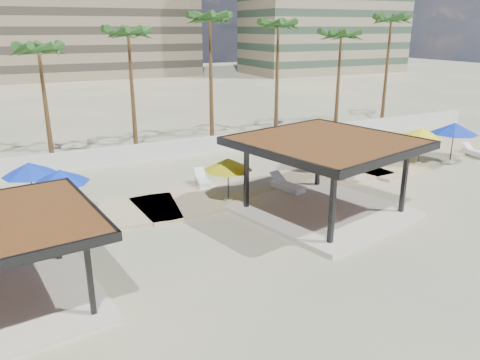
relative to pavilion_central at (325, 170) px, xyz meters
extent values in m
plane|color=#C8B784|center=(-2.28, -2.48, -2.28)|extent=(200.00, 200.00, 0.00)
cube|color=#C6B284|center=(-14.28, 5.02, -2.22)|extent=(16.40, 6.19, 0.24)
cube|color=#C6B284|center=(-0.28, 4.52, -2.22)|extent=(16.24, 5.11, 0.24)
cube|color=#C6B284|center=(13.72, 6.02, -2.22)|extent=(16.49, 7.75, 0.24)
cube|color=silver|center=(-2.28, 13.52, -1.68)|extent=(56.00, 0.30, 1.20)
cube|color=beige|center=(0.00, 0.00, -2.17)|extent=(8.69, 8.69, 0.22)
cube|color=black|center=(-1.99, -3.29, -0.43)|extent=(0.24, 0.24, 3.26)
cube|color=black|center=(-3.29, 1.99, -0.43)|extent=(0.24, 0.24, 3.26)
cube|color=black|center=(3.29, -1.99, -0.43)|extent=(0.24, 0.24, 3.26)
cube|color=black|center=(1.99, 3.29, -0.43)|extent=(0.24, 0.24, 3.26)
cube|color=brown|center=(0.00, 0.00, 1.35)|extent=(8.95, 8.95, 0.30)
cube|color=black|center=(0.89, -3.59, 1.35)|extent=(7.32, 1.93, 0.37)
cube|color=black|center=(-0.89, 3.59, 1.35)|extent=(7.32, 1.93, 0.37)
cube|color=black|center=(-3.59, -0.89, 1.35)|extent=(1.93, 7.32, 0.37)
cube|color=black|center=(3.59, 0.89, 1.35)|extent=(1.93, 7.32, 0.37)
cube|color=beige|center=(-14.41, -2.18, -2.19)|extent=(6.63, 6.63, 0.18)
cube|color=black|center=(-11.90, -4.14, -0.75)|extent=(0.18, 0.18, 2.70)
cube|color=black|center=(-12.45, 0.33, -0.75)|extent=(0.18, 0.18, 2.70)
cube|color=black|center=(-14.03, -5.22, 0.73)|extent=(6.18, 0.88, 0.31)
cube|color=black|center=(-11.37, -1.80, 0.73)|extent=(0.88, 6.18, 0.31)
cylinder|color=beige|center=(-12.96, 6.72, -2.04)|extent=(0.46, 0.46, 0.11)
cylinder|color=#262628|center=(-12.96, 6.72, -0.99)|extent=(0.06, 0.06, 2.21)
cone|color=#1133C2|center=(-12.96, 6.72, -0.04)|extent=(2.78, 2.78, 0.65)
cylinder|color=beige|center=(-3.69, 3.32, -2.04)|extent=(0.45, 0.45, 0.11)
cylinder|color=#262628|center=(-3.69, 3.32, -1.03)|extent=(0.06, 0.06, 2.14)
cone|color=yellow|center=(-3.69, 3.32, -0.11)|extent=(3.21, 3.21, 0.62)
cylinder|color=beige|center=(4.99, 5.96, -2.03)|extent=(0.55, 0.55, 0.13)
cylinder|color=#262628|center=(4.99, 5.96, -0.77)|extent=(0.08, 0.08, 2.66)
cone|color=#A21D12|center=(4.99, 5.96, 0.37)|extent=(3.99, 3.99, 0.78)
cylinder|color=beige|center=(12.90, 3.32, -2.03)|extent=(0.53, 0.53, 0.13)
cylinder|color=#262628|center=(12.90, 3.32, -0.83)|extent=(0.07, 0.07, 2.53)
cone|color=#1133C2|center=(12.90, 3.32, 0.25)|extent=(3.26, 3.26, 0.74)
cylinder|color=beige|center=(10.79, 4.10, -2.04)|extent=(0.47, 0.47, 0.11)
cylinder|color=#262628|center=(10.79, 4.10, -0.97)|extent=(0.07, 0.07, 2.25)
cone|color=yellow|center=(10.79, 4.10, -0.01)|extent=(3.11, 3.11, 0.66)
cylinder|color=beige|center=(-11.73, 4.70, -2.04)|extent=(0.46, 0.46, 0.11)
cylinder|color=#262628|center=(-11.73, 4.70, -0.98)|extent=(0.07, 0.07, 2.23)
cone|color=#1133C2|center=(-11.73, 4.70, -0.03)|extent=(2.81, 2.81, 0.65)
cube|color=white|center=(-3.91, 6.46, -1.97)|extent=(0.98, 1.92, 0.26)
cube|color=white|center=(-3.91, 6.46, -1.81)|extent=(0.98, 1.92, 0.05)
cube|color=white|center=(-3.77, 7.16, -1.60)|extent=(0.71, 0.73, 0.46)
cube|color=white|center=(-0.01, 3.32, -1.95)|extent=(1.20, 2.23, 0.30)
cube|color=white|center=(-0.01, 3.32, -1.77)|extent=(1.20, 2.23, 0.06)
cube|color=white|center=(-0.19, 4.12, -1.52)|extent=(0.84, 0.87, 0.54)
cube|color=white|center=(4.60, 4.16, -1.95)|extent=(1.21, 2.26, 0.30)
cube|color=white|center=(4.60, 4.16, -1.77)|extent=(1.21, 2.26, 0.06)
cube|color=white|center=(4.79, 4.98, -1.51)|extent=(0.86, 0.88, 0.54)
cube|color=white|center=(16.14, 3.91, -1.97)|extent=(0.75, 1.83, 0.25)
cube|color=white|center=(16.14, 3.91, -1.82)|extent=(0.75, 1.83, 0.05)
cube|color=white|center=(16.19, 4.61, -1.61)|extent=(0.63, 0.66, 0.45)
cone|color=brown|center=(-11.28, 15.62, 1.61)|extent=(0.36, 0.36, 7.78)
ellipsoid|color=#234F1C|center=(-11.28, 15.62, 5.25)|extent=(3.00, 3.00, 1.80)
cone|color=brown|center=(-5.28, 16.42, 2.09)|extent=(0.36, 0.36, 8.73)
ellipsoid|color=#234F1C|center=(-5.28, 16.42, 6.20)|extent=(3.00, 3.00, 1.80)
cone|color=brown|center=(0.72, 15.92, 2.58)|extent=(0.36, 0.36, 9.72)
ellipsoid|color=#234F1C|center=(0.72, 15.92, 7.20)|extent=(3.00, 3.00, 1.80)
cone|color=brown|center=(6.72, 16.12, 2.37)|extent=(0.36, 0.36, 9.30)
ellipsoid|color=#234F1C|center=(6.72, 16.12, 6.77)|extent=(3.00, 3.00, 1.80)
cone|color=brown|center=(12.72, 15.72, 1.96)|extent=(0.36, 0.36, 8.48)
ellipsoid|color=#234F1C|center=(12.72, 15.72, 5.95)|extent=(3.00, 3.00, 1.80)
cone|color=brown|center=(18.72, 16.32, 2.62)|extent=(0.36, 0.36, 9.80)
ellipsoid|color=#234F1C|center=(18.72, 16.32, 7.27)|extent=(3.00, 3.00, 1.80)
camera|label=1|loc=(-13.39, -17.78, 6.64)|focal=35.00mm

